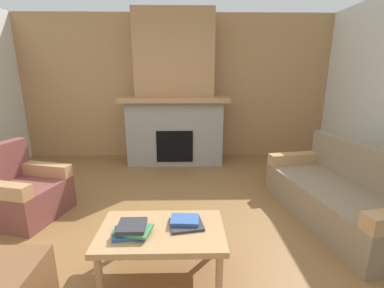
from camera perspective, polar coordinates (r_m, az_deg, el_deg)
ground at (r=2.84m, az=-5.61°, el=-20.37°), size 9.00×9.00×0.00m
wall_back_wood_panel at (r=5.32m, az=-3.55°, el=11.83°), size 6.00×0.12×2.70m
fireplace at (r=4.96m, az=-3.69°, el=9.44°), size 1.90×0.82×2.70m
couch at (r=3.52m, az=29.32°, el=-9.64°), size 1.13×1.91×0.85m
armchair at (r=3.72m, az=-32.71°, el=-8.75°), size 0.92×0.92×0.85m
coffee_table at (r=2.28m, az=-6.50°, el=-18.81°), size 1.00×0.60×0.43m
book_stack_near_edge at (r=2.21m, az=-12.79°, el=-17.40°), size 0.31×0.25×0.08m
book_stack_center at (r=2.28m, az=-1.40°, el=-16.38°), size 0.30×0.26×0.05m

